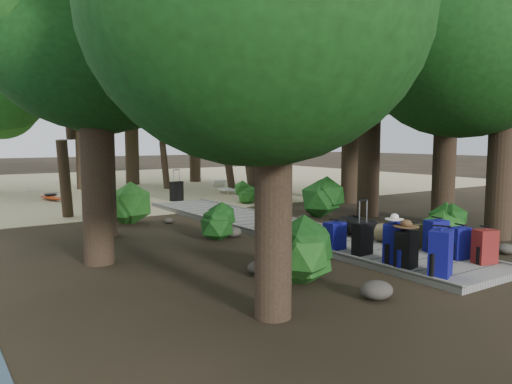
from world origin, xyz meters
TOP-DOWN VIEW (x-y plane):
  - ground at (0.00, 0.00)m, footprint 120.00×120.00m
  - sand_beach at (0.00, 16.00)m, footprint 40.00×22.00m
  - boardwalk at (0.00, 1.00)m, footprint 2.00×12.00m
  - backpack_left_a at (-0.71, -4.40)m, footprint 0.54×0.47m
  - backpack_left_b at (-0.74, -3.75)m, footprint 0.45×0.37m
  - backpack_left_c at (-0.67, -3.44)m, footprint 0.51×0.44m
  - backpack_left_d at (-0.76, -1.97)m, footprint 0.41×0.31m
  - backpack_right_a at (0.66, -4.33)m, footprint 0.44×0.36m
  - backpack_right_b at (0.60, -3.87)m, footprint 0.40×0.31m
  - backpack_right_c at (0.74, -3.26)m, footprint 0.46×0.37m
  - backpack_right_d at (0.64, -2.80)m, footprint 0.37×0.27m
  - duffel_right_khaki at (0.68, -2.16)m, footprint 0.51×0.65m
  - duffel_right_black at (0.60, -1.25)m, footprint 0.63×0.79m
  - suitcase_on_boardwalk at (-0.63, -2.61)m, footprint 0.42×0.25m
  - lone_suitcase_on_sand at (0.37, 7.88)m, footprint 0.52×0.38m
  - hat_brown at (-0.74, -3.73)m, footprint 0.44×0.44m
  - hat_white at (-0.74, -3.47)m, footprint 0.32×0.32m
  - kayak at (-3.55, 10.66)m, footprint 1.40×3.38m
  - sun_lounger at (3.34, 9.17)m, footprint 0.91×1.76m
  - tree_right_a at (3.58, -2.88)m, footprint 5.14×5.14m
  - tree_right_b at (4.37, -0.82)m, footprint 4.94×4.94m
  - tree_right_c at (3.72, 1.35)m, footprint 5.42×5.42m
  - tree_right_d at (5.57, 3.96)m, footprint 5.58×5.58m
  - tree_right_e at (4.54, 7.48)m, footprint 5.11×5.11m
  - tree_right_f at (6.32, 9.44)m, footprint 5.13×5.13m
  - tree_left_a at (-3.87, -4.14)m, footprint 4.18×4.18m
  - tree_left_b at (-4.91, 0.00)m, footprint 4.38×4.38m
  - tree_left_c at (-3.99, 2.57)m, footprint 4.49×4.49m
  - tree_back_a at (-1.29, 14.46)m, footprint 5.07×5.07m
  - tree_back_b at (1.49, 15.55)m, footprint 5.55×5.55m
  - tree_back_c at (4.97, 15.31)m, footprint 4.79×4.79m
  - palm_right_a at (2.83, 6.35)m, footprint 4.86×4.86m
  - palm_right_b at (4.57, 11.12)m, footprint 4.94×4.94m
  - palm_right_c at (2.27, 12.71)m, footprint 4.23×4.23m
  - palm_left_a at (-4.24, 6.09)m, footprint 4.38×4.38m
  - rock_left_a at (-2.19, -4.39)m, footprint 0.50×0.45m
  - rock_left_b at (-2.82, -2.26)m, footprint 0.40×0.36m
  - rock_left_c at (-1.49, 0.79)m, footprint 0.45×0.40m
  - rock_left_d at (-1.94, 3.47)m, footprint 0.27×0.24m
  - rock_right_a at (2.20, -3.86)m, footprint 0.39×0.35m
  - rock_right_b at (2.73, -1.00)m, footprint 0.43×0.39m
  - rock_right_c at (1.35, 1.61)m, footprint 0.31×0.28m
  - shrub_left_a at (-2.54, -3.19)m, footprint 1.21×1.21m
  - shrub_left_b at (-1.80, 0.58)m, footprint 0.89×0.89m
  - shrub_left_c at (-2.91, 4.00)m, footprint 1.26×1.26m
  - shrub_right_a at (2.03, -2.44)m, footprint 1.04×1.04m
  - shrub_right_b at (2.39, 1.91)m, footprint 1.30×1.30m
  - shrub_right_c at (2.29, 5.92)m, footprint 0.78×0.78m

SIDE VIEW (x-z plane):
  - ground at x=0.00m, z-range 0.00..0.00m
  - sand_beach at x=0.00m, z-range 0.00..0.02m
  - boardwalk at x=0.00m, z-range 0.00..0.12m
  - rock_left_d at x=-1.94m, z-range 0.00..0.15m
  - rock_right_c at x=1.35m, z-range 0.00..0.17m
  - rock_right_a at x=2.20m, z-range 0.00..0.21m
  - rock_left_b at x=-2.82m, z-range 0.00..0.22m
  - rock_right_b at x=2.73m, z-range 0.00..0.24m
  - rock_left_c at x=-1.49m, z-range 0.00..0.25m
  - rock_left_a at x=-2.19m, z-range 0.00..0.28m
  - kayak at x=-3.55m, z-range 0.02..0.35m
  - sun_lounger at x=3.34m, z-range 0.02..0.56m
  - duffel_right_khaki at x=0.68m, z-range 0.12..0.50m
  - duffel_right_black at x=0.60m, z-range 0.12..0.55m
  - shrub_right_c at x=2.29m, z-range 0.00..0.70m
  - lone_suitcase_on_sand at x=0.37m, z-range 0.02..0.75m
  - backpack_right_d at x=0.64m, z-range 0.12..0.66m
  - shrub_left_b at x=-1.80m, z-range 0.00..0.80m
  - backpack_left_d at x=-0.76m, z-range 0.12..0.73m
  - suitcase_on_boardwalk at x=-0.63m, z-range 0.12..0.74m
  - backpack_right_b at x=0.60m, z-range 0.12..0.78m
  - backpack_right_a at x=0.66m, z-range 0.12..0.80m
  - shrub_right_a at x=2.03m, z-range 0.00..0.94m
  - backpack_right_c at x=0.74m, z-range 0.12..0.82m
  - backpack_left_b at x=-0.74m, z-range 0.12..0.84m
  - backpack_left_c at x=-0.67m, z-range 0.12..0.93m
  - backpack_left_a at x=-0.71m, z-range 0.12..0.96m
  - shrub_left_a at x=-2.54m, z-range 0.00..1.09m
  - shrub_left_c at x=-2.91m, z-range 0.00..1.13m
  - shrub_right_b at x=2.39m, z-range 0.00..1.17m
  - hat_brown at x=-0.74m, z-range 0.84..0.97m
  - hat_white at x=-0.74m, z-range 0.93..1.03m
  - palm_right_c at x=2.27m, z-range 0.00..6.73m
  - tree_left_a at x=-3.87m, z-range 0.00..6.97m
  - palm_left_a at x=-4.24m, z-range 0.00..6.97m
  - tree_left_c at x=-3.99m, z-range 0.00..7.81m
  - tree_left_b at x=-4.91m, z-range 0.00..7.88m
  - palm_right_a at x=2.83m, z-range 0.00..8.29m
  - tree_right_a at x=3.58m, z-range 0.00..8.57m
  - tree_back_c at x=4.97m, z-range 0.00..8.63m
  - tree_back_a at x=-1.29m, z-range 0.00..8.77m
  - tree_right_b at x=4.37m, z-range 0.00..8.82m
  - tree_right_f at x=6.32m, z-range 0.00..9.17m
  - tree_right_e at x=4.54m, z-range 0.00..9.21m
  - tree_right_c at x=3.72m, z-range 0.00..9.39m
  - palm_right_b at x=4.57m, z-range 0.00..9.54m
  - tree_back_b at x=1.49m, z-range 0.00..9.91m
  - tree_right_d at x=5.57m, z-range 0.00..10.23m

